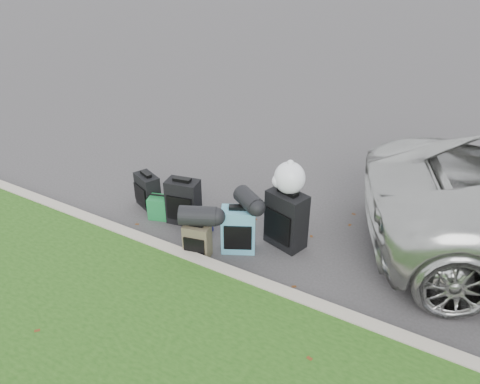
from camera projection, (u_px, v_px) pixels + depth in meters
The scene contains 12 objects.
ground at pixel (239, 232), 6.94m from camera, with size 120.00×120.00×0.00m, color #383535.
curb at pixel (200, 263), 6.15m from camera, with size 120.00×0.18×0.15m, color #9E937F.
suitcase_small_black at pixel (148, 191), 7.47m from camera, with size 0.44×0.24×0.55m, color black.
suitcase_large_black_left at pixel (183, 202), 7.03m from camera, with size 0.48×0.29×0.69m, color black.
suitcase_olive at pixel (197, 241), 6.31m from camera, with size 0.35×0.22×0.49m, color #413A29.
suitcase_teal at pixel (238, 230), 6.39m from camera, with size 0.46×0.27×0.66m, color teal.
suitcase_large_black_right at pixel (286, 219), 6.47m from camera, with size 0.54×0.33×0.82m, color black.
tote_green at pixel (160, 207), 7.21m from camera, with size 0.31×0.25×0.35m, color #197335.
tote_navy at pixel (202, 222), 6.92m from camera, with size 0.26×0.21×0.28m, color navy.
duffel_left at pixel (198, 216), 6.16m from camera, with size 0.27×0.27×0.49m, color black.
duffel_right at pixel (249, 200), 6.20m from camera, with size 0.25×0.25×0.44m, color black.
trash_bag at pixel (290, 178), 6.21m from camera, with size 0.43×0.43×0.43m, color white.
Camera 1 is at (2.95, -4.97, 3.88)m, focal length 35.00 mm.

